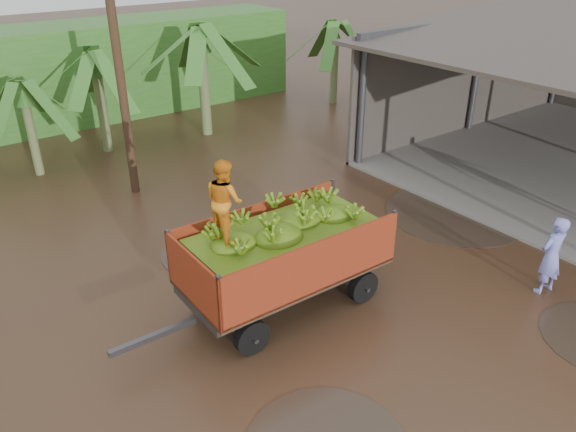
% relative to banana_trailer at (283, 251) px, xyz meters
% --- Properties ---
extents(ground, '(100.00, 100.00, 0.00)m').
position_rel_banana_trailer_xyz_m(ground, '(1.15, -1.11, -1.23)').
color(ground, black).
rests_on(ground, ground).
extents(hedge_north, '(22.00, 3.00, 3.60)m').
position_rel_banana_trailer_xyz_m(hedge_north, '(-0.85, 14.89, 0.57)').
color(hedge_north, '#2D661E').
rests_on(hedge_north, ground).
extents(banana_trailer, '(5.63, 2.05, 3.35)m').
position_rel_banana_trailer_xyz_m(banana_trailer, '(0.00, 0.00, 0.00)').
color(banana_trailer, red).
rests_on(banana_trailer, ground).
extents(man_blue, '(0.67, 0.48, 1.72)m').
position_rel_banana_trailer_xyz_m(man_blue, '(4.63, -2.93, -0.37)').
color(man_blue, '#7B81E0').
rests_on(man_blue, ground).
extents(utility_pole, '(1.20, 0.24, 8.73)m').
position_rel_banana_trailer_xyz_m(utility_pole, '(-0.13, 7.01, 3.19)').
color(utility_pole, '#47301E').
rests_on(utility_pole, ground).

